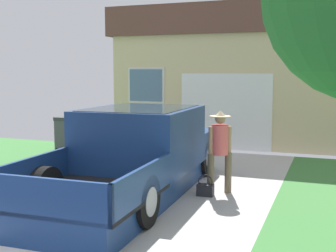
# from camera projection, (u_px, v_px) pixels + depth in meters

# --- Properties ---
(pickup_truck) EXTENTS (2.24, 5.58, 1.62)m
(pickup_truck) POSITION_uv_depth(u_px,v_px,m) (139.00, 153.00, 8.58)
(pickup_truck) COLOR navy
(pickup_truck) RESTS_ON ground
(person_with_hat) EXTENTS (0.42, 0.40, 1.59)m
(person_with_hat) POSITION_uv_depth(u_px,v_px,m) (220.00, 145.00, 8.34)
(person_with_hat) COLOR brown
(person_with_hat) RESTS_ON ground
(handbag) EXTENTS (0.30, 0.17, 0.41)m
(handbag) POSITION_uv_depth(u_px,v_px,m) (205.00, 189.00, 8.25)
(handbag) COLOR #232328
(handbag) RESTS_ON ground
(house_with_garage) EXTENTS (11.19, 6.30, 4.36)m
(house_with_garage) POSITION_uv_depth(u_px,v_px,m) (293.00, 75.00, 15.25)
(house_with_garage) COLOR #D1BE8A
(house_with_garage) RESTS_ON ground
(wheeled_trash_bin) EXTENTS (0.60, 0.72, 1.03)m
(wheeled_trash_bin) POSITION_uv_depth(u_px,v_px,m) (70.00, 133.00, 12.78)
(wheeled_trash_bin) COLOR #424247
(wheeled_trash_bin) RESTS_ON ground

